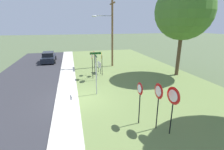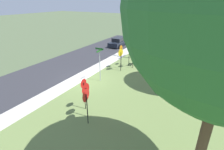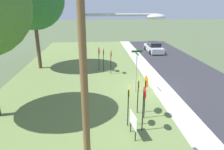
{
  "view_description": "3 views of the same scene",
  "coord_description": "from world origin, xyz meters",
  "px_view_note": "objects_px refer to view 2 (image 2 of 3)",
  "views": [
    {
      "loc": [
        11.06,
        -0.3,
        5.16
      ],
      "look_at": [
        -1.37,
        2.81,
        1.22
      ],
      "focal_mm": 26.6,
      "sensor_mm": 36.0,
      "label": 1
    },
    {
      "loc": [
        12.07,
        9.74,
        7.2
      ],
      "look_at": [
        0.42,
        3.22,
        1.41
      ],
      "focal_mm": 28.1,
      "sensor_mm": 36.0,
      "label": 2
    },
    {
      "loc": [
        -15.02,
        4.34,
        6.36
      ],
      "look_at": [
        -1.05,
        3.25,
        1.58
      ],
      "focal_mm": 33.13,
      "sensor_mm": 36.0,
      "label": 3
    }
  ],
  "objects_px": {
    "stop_sign_near_left": "(129,51)",
    "yield_sign_near_right": "(84,87)",
    "stop_sign_far_center": "(121,52)",
    "street_name_post": "(100,62)",
    "yield_sign_near_left": "(86,92)",
    "utility_pole": "(162,24)",
    "stop_sign_near_right": "(121,55)",
    "yield_sign_far_left": "(86,98)",
    "parked_hatchback_near": "(118,42)",
    "stop_sign_far_left": "(133,53)",
    "notice_board": "(135,58)"
  },
  "relations": [
    {
      "from": "yield_sign_near_left",
      "to": "utility_pole",
      "type": "bearing_deg",
      "value": 174.59
    },
    {
      "from": "stop_sign_near_left",
      "to": "utility_pole",
      "type": "bearing_deg",
      "value": 141.96
    },
    {
      "from": "yield_sign_near_right",
      "to": "utility_pole",
      "type": "distance_m",
      "value": 13.2
    },
    {
      "from": "street_name_post",
      "to": "yield_sign_near_right",
      "type": "bearing_deg",
      "value": 17.46
    },
    {
      "from": "stop_sign_far_left",
      "to": "utility_pole",
      "type": "height_order",
      "value": "utility_pole"
    },
    {
      "from": "stop_sign_far_left",
      "to": "yield_sign_far_left",
      "type": "relative_size",
      "value": 0.99
    },
    {
      "from": "stop_sign_near_right",
      "to": "parked_hatchback_near",
      "type": "bearing_deg",
      "value": -141.91
    },
    {
      "from": "stop_sign_near_right",
      "to": "yield_sign_far_left",
      "type": "height_order",
      "value": "yield_sign_far_left"
    },
    {
      "from": "stop_sign_near_left",
      "to": "street_name_post",
      "type": "height_order",
      "value": "street_name_post"
    },
    {
      "from": "yield_sign_near_left",
      "to": "parked_hatchback_near",
      "type": "distance_m",
      "value": 19.48
    },
    {
      "from": "stop_sign_far_center",
      "to": "notice_board",
      "type": "bearing_deg",
      "value": 148.86
    },
    {
      "from": "stop_sign_near_left",
      "to": "yield_sign_near_right",
      "type": "height_order",
      "value": "stop_sign_near_left"
    },
    {
      "from": "yield_sign_near_left",
      "to": "yield_sign_far_left",
      "type": "xyz_separation_m",
      "value": [
        0.55,
        0.43,
        -0.01
      ]
    },
    {
      "from": "stop_sign_near_right",
      "to": "yield_sign_far_left",
      "type": "bearing_deg",
      "value": 23.44
    },
    {
      "from": "yield_sign_near_right",
      "to": "utility_pole",
      "type": "xyz_separation_m",
      "value": [
        -12.79,
        1.61,
        2.84
      ]
    },
    {
      "from": "yield_sign_near_right",
      "to": "street_name_post",
      "type": "bearing_deg",
      "value": -163.42
    },
    {
      "from": "yield_sign_near_left",
      "to": "yield_sign_near_right",
      "type": "distance_m",
      "value": 0.94
    },
    {
      "from": "stop_sign_far_left",
      "to": "stop_sign_near_right",
      "type": "bearing_deg",
      "value": -22.87
    },
    {
      "from": "stop_sign_near_left",
      "to": "stop_sign_far_center",
      "type": "distance_m",
      "value": 1.32
    },
    {
      "from": "stop_sign_near_right",
      "to": "utility_pole",
      "type": "height_order",
      "value": "utility_pole"
    },
    {
      "from": "stop_sign_far_center",
      "to": "parked_hatchback_near",
      "type": "height_order",
      "value": "stop_sign_far_center"
    },
    {
      "from": "stop_sign_near_left",
      "to": "stop_sign_far_center",
      "type": "bearing_deg",
      "value": -16.54
    },
    {
      "from": "yield_sign_far_left",
      "to": "parked_hatchback_near",
      "type": "distance_m",
      "value": 20.16
    },
    {
      "from": "stop_sign_far_center",
      "to": "street_name_post",
      "type": "distance_m",
      "value": 3.92
    },
    {
      "from": "utility_pole",
      "to": "yield_sign_far_left",
      "type": "bearing_deg",
      "value": -2.07
    },
    {
      "from": "stop_sign_far_center",
      "to": "notice_board",
      "type": "xyz_separation_m",
      "value": [
        -1.72,
        0.98,
        -1.05
      ]
    },
    {
      "from": "stop_sign_far_left",
      "to": "stop_sign_far_center",
      "type": "relative_size",
      "value": 0.91
    },
    {
      "from": "stop_sign_far_center",
      "to": "stop_sign_far_left",
      "type": "bearing_deg",
      "value": 123.02
    },
    {
      "from": "yield_sign_near_right",
      "to": "yield_sign_near_left",
      "type": "bearing_deg",
      "value": 43.3
    },
    {
      "from": "yield_sign_near_right",
      "to": "yield_sign_far_left",
      "type": "relative_size",
      "value": 0.96
    },
    {
      "from": "street_name_post",
      "to": "parked_hatchback_near",
      "type": "bearing_deg",
      "value": -161.79
    },
    {
      "from": "stop_sign_near_left",
      "to": "stop_sign_near_right",
      "type": "xyz_separation_m",
      "value": [
        1.88,
        -0.12,
        0.01
      ]
    },
    {
      "from": "street_name_post",
      "to": "notice_board",
      "type": "bearing_deg",
      "value": 166.07
    },
    {
      "from": "stop_sign_near_right",
      "to": "street_name_post",
      "type": "bearing_deg",
      "value": 1.35
    },
    {
      "from": "yield_sign_near_left",
      "to": "utility_pole",
      "type": "relative_size",
      "value": 0.29
    },
    {
      "from": "stop_sign_far_left",
      "to": "yield_sign_far_left",
      "type": "distance_m",
      "value": 10.36
    },
    {
      "from": "stop_sign_near_left",
      "to": "yield_sign_near_right",
      "type": "xyz_separation_m",
      "value": [
        9.58,
        0.95,
        -0.05
      ]
    },
    {
      "from": "stop_sign_far_left",
      "to": "utility_pole",
      "type": "bearing_deg",
      "value": 160.89
    },
    {
      "from": "stop_sign_far_center",
      "to": "parked_hatchback_near",
      "type": "relative_size",
      "value": 0.58
    },
    {
      "from": "stop_sign_near_right",
      "to": "yield_sign_far_left",
      "type": "relative_size",
      "value": 1.0
    },
    {
      "from": "stop_sign_far_center",
      "to": "utility_pole",
      "type": "xyz_separation_m",
      "value": [
        -4.46,
        2.95,
        2.66
      ]
    },
    {
      "from": "stop_sign_far_center",
      "to": "parked_hatchback_near",
      "type": "bearing_deg",
      "value": -152.75
    },
    {
      "from": "stop_sign_near_right",
      "to": "stop_sign_far_center",
      "type": "distance_m",
      "value": 0.69
    },
    {
      "from": "stop_sign_far_center",
      "to": "street_name_post",
      "type": "xyz_separation_m",
      "value": [
        3.92,
        -0.21,
        0.01
      ]
    },
    {
      "from": "utility_pole",
      "to": "notice_board",
      "type": "bearing_deg",
      "value": -35.75
    },
    {
      "from": "yield_sign_near_right",
      "to": "street_name_post",
      "type": "height_order",
      "value": "street_name_post"
    },
    {
      "from": "street_name_post",
      "to": "notice_board",
      "type": "xyz_separation_m",
      "value": [
        -5.64,
        1.2,
        -1.06
      ]
    },
    {
      "from": "stop_sign_near_right",
      "to": "utility_pole",
      "type": "xyz_separation_m",
      "value": [
        -5.08,
        2.68,
        2.78
      ]
    },
    {
      "from": "stop_sign_far_center",
      "to": "utility_pole",
      "type": "distance_m",
      "value": 5.97
    },
    {
      "from": "stop_sign_near_left",
      "to": "stop_sign_far_center",
      "type": "relative_size",
      "value": 0.95
    }
  ]
}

